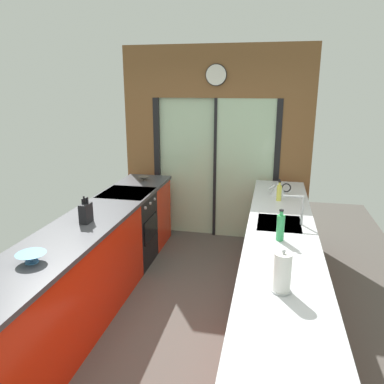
# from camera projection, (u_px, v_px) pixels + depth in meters

# --- Properties ---
(ground_plane) EXTENTS (5.04, 7.60, 0.02)m
(ground_plane) POSITION_uv_depth(u_px,v_px,m) (188.00, 297.00, 4.06)
(ground_plane) COLOR #4C4742
(back_wall_unit) EXTENTS (2.64, 0.12, 2.70)m
(back_wall_unit) POSITION_uv_depth(u_px,v_px,m) (216.00, 133.00, 5.33)
(back_wall_unit) COLOR brown
(back_wall_unit) RESTS_ON ground_plane
(left_counter_run) EXTENTS (0.62, 3.80, 0.92)m
(left_counter_run) POSITION_uv_depth(u_px,v_px,m) (86.00, 269.00, 3.67)
(left_counter_run) COLOR red
(left_counter_run) RESTS_ON ground_plane
(right_counter_run) EXTENTS (0.62, 3.80, 0.92)m
(right_counter_run) POSITION_uv_depth(u_px,v_px,m) (278.00, 279.00, 3.46)
(right_counter_run) COLOR red
(right_counter_run) RESTS_ON ground_plane
(sink_faucet) EXTENTS (0.19, 0.02, 0.28)m
(sink_faucet) POSITION_uv_depth(u_px,v_px,m) (299.00, 205.00, 3.49)
(sink_faucet) COLOR #B7BABC
(sink_faucet) RESTS_ON right_counter_run
(oven_range) EXTENTS (0.60, 0.60, 0.92)m
(oven_range) POSITION_uv_depth(u_px,v_px,m) (128.00, 228.00, 4.72)
(oven_range) COLOR black
(oven_range) RESTS_ON ground_plane
(mixing_bowl_near) EXTENTS (0.22, 0.22, 0.07)m
(mixing_bowl_near) POSITION_uv_depth(u_px,v_px,m) (31.00, 258.00, 2.77)
(mixing_bowl_near) COLOR teal
(mixing_bowl_near) RESTS_ON left_counter_run
(mixing_bowl_far) EXTENTS (0.16, 0.16, 0.06)m
(mixing_bowl_far) POSITION_uv_depth(u_px,v_px,m) (144.00, 178.00, 5.14)
(mixing_bowl_far) COLOR #514C47
(mixing_bowl_far) RESTS_ON left_counter_run
(knife_block) EXTENTS (0.08, 0.14, 0.26)m
(knife_block) POSITION_uv_depth(u_px,v_px,m) (86.00, 213.00, 3.56)
(knife_block) COLOR black
(knife_block) RESTS_ON left_counter_run
(kettle) EXTENTS (0.26, 0.18, 0.20)m
(kettle) POSITION_uv_depth(u_px,v_px,m) (279.00, 188.00, 4.46)
(kettle) COLOR #B7BABC
(kettle) RESTS_ON right_counter_run
(soap_bottle_near) EXTENTS (0.07, 0.07, 0.27)m
(soap_bottle_near) POSITION_uv_depth(u_px,v_px,m) (280.00, 227.00, 3.15)
(soap_bottle_near) COLOR #339E56
(soap_bottle_near) RESTS_ON right_counter_run
(soap_bottle_far) EXTENTS (0.06, 0.06, 0.22)m
(soap_bottle_far) POSITION_uv_depth(u_px,v_px,m) (279.00, 193.00, 4.25)
(soap_bottle_far) COLOR #D1CC4C
(soap_bottle_far) RESTS_ON right_counter_run
(paper_towel_roll) EXTENTS (0.13, 0.13, 0.29)m
(paper_towel_roll) POSITION_uv_depth(u_px,v_px,m) (282.00, 273.00, 2.36)
(paper_towel_roll) COLOR #B7BABC
(paper_towel_roll) RESTS_ON right_counter_run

